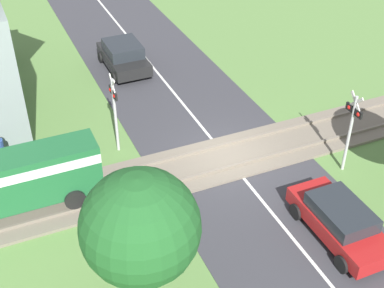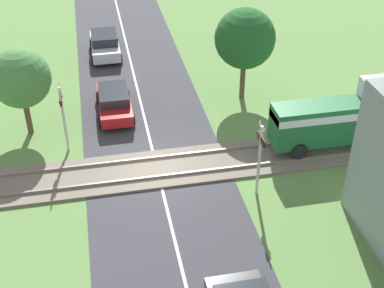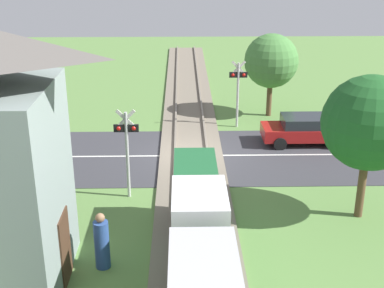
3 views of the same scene
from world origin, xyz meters
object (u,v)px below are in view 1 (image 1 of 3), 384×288
(crossing_signal_west_approach, at_px, (352,123))
(crossing_signal_east_approach, at_px, (114,105))
(car_near_crossing, at_px, (340,221))
(car_far_side, at_px, (124,56))
(pedestrian_by_station, at_px, (0,155))

(crossing_signal_west_approach, distance_m, crossing_signal_east_approach, 9.14)
(car_near_crossing, xyz_separation_m, car_far_side, (14.66, 2.88, 0.05))
(crossing_signal_east_approach, bearing_deg, pedestrian_by_station, 85.46)
(car_near_crossing, xyz_separation_m, crossing_signal_east_approach, (7.81, 5.32, 1.46))
(car_near_crossing, relative_size, crossing_signal_east_approach, 1.18)
(crossing_signal_west_approach, bearing_deg, pedestrian_by_station, 67.19)
(pedestrian_by_station, bearing_deg, car_near_crossing, -129.53)
(crossing_signal_west_approach, xyz_separation_m, pedestrian_by_station, (5.19, 12.35, -1.37))
(crossing_signal_west_approach, distance_m, pedestrian_by_station, 13.47)
(car_near_crossing, distance_m, car_far_side, 14.94)
(car_far_side, bearing_deg, crossing_signal_east_approach, 160.38)
(crossing_signal_west_approach, relative_size, pedestrian_by_station, 1.93)
(crossing_signal_west_approach, relative_size, crossing_signal_east_approach, 1.00)
(crossing_signal_east_approach, bearing_deg, crossing_signal_west_approach, -121.88)
(car_near_crossing, height_order, pedestrian_by_station, pedestrian_by_station)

